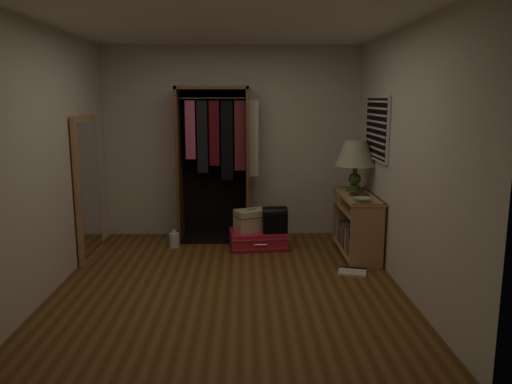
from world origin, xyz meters
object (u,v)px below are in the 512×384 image
at_px(train_case, 251,220).
at_px(black_bag, 275,219).
at_px(floor_mirror, 88,188).
at_px(table_lamp, 356,154).
at_px(pink_suitcase, 258,239).
at_px(white_jug, 174,240).
at_px(console_bookshelf, 356,222).
at_px(open_wardrobe, 217,150).

height_order(train_case, black_bag, black_bag).
bearing_deg(floor_mirror, table_lamp, 4.08).
xyz_separation_m(black_bag, table_lamp, (1.00, -0.02, 0.82)).
distance_m(pink_suitcase, train_case, 0.26).
bearing_deg(white_jug, floor_mirror, -159.62).
xyz_separation_m(black_bag, white_jug, (-1.29, 0.11, -0.30)).
relative_size(console_bookshelf, train_case, 2.34).
bearing_deg(console_bookshelf, open_wardrobe, 157.45).
bearing_deg(pink_suitcase, black_bag, -23.79).
bearing_deg(table_lamp, black_bag, 178.94).
bearing_deg(console_bookshelf, pink_suitcase, 167.28).
height_order(floor_mirror, train_case, floor_mirror).
bearing_deg(train_case, black_bag, -40.09).
xyz_separation_m(console_bookshelf, open_wardrobe, (-1.74, 0.72, 0.82)).
bearing_deg(console_bookshelf, black_bag, 168.48).
relative_size(black_bag, white_jug, 1.47).
xyz_separation_m(table_lamp, white_jug, (-2.29, 0.12, -1.12)).
bearing_deg(white_jug, black_bag, -4.68).
distance_m(console_bookshelf, pink_suitcase, 1.26).
xyz_separation_m(floor_mirror, train_case, (1.95, 0.34, -0.49)).
bearing_deg(pink_suitcase, open_wardrobe, 134.47).
relative_size(pink_suitcase, black_bag, 2.32).
bearing_deg(table_lamp, pink_suitcase, 175.85).
height_order(open_wardrobe, pink_suitcase, open_wardrobe).
distance_m(floor_mirror, train_case, 2.04).
height_order(console_bookshelf, white_jug, console_bookshelf).
bearing_deg(white_jug, table_lamp, -3.10).
bearing_deg(open_wardrobe, white_jug, -142.62).
xyz_separation_m(floor_mirror, black_bag, (2.25, 0.25, -0.45)).
bearing_deg(floor_mirror, pink_suitcase, 8.90).
bearing_deg(console_bookshelf, table_lamp, 88.76).
height_order(floor_mirror, table_lamp, floor_mirror).
height_order(pink_suitcase, white_jug, white_jug).
xyz_separation_m(console_bookshelf, white_jug, (-2.28, 0.31, -0.30)).
xyz_separation_m(pink_suitcase, white_jug, (-1.08, 0.04, -0.01)).
bearing_deg(open_wardrobe, pink_suitcase, -40.01).
bearing_deg(table_lamp, console_bookshelf, -91.24).
xyz_separation_m(console_bookshelf, table_lamp, (0.00, 0.18, 0.82)).
xyz_separation_m(open_wardrobe, train_case, (0.45, -0.43, -0.85)).
distance_m(floor_mirror, black_bag, 2.30).
height_order(train_case, table_lamp, table_lamp).
height_order(train_case, white_jug, train_case).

